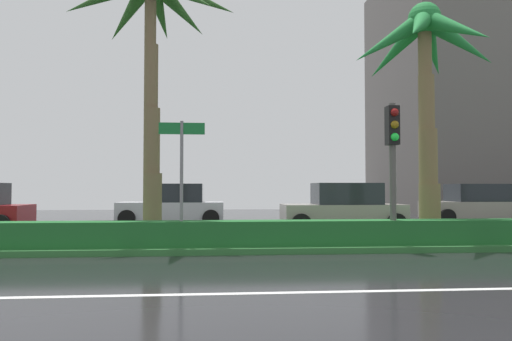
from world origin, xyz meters
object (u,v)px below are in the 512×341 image
object	(u,v)px
palm_tree_centre	(425,60)
street_name_sign	(182,166)
car_in_traffic_third	(344,208)
palm_tree_centre_left	(152,16)
car_in_traffic_fourth	(475,204)
traffic_signal_median_right	(393,147)
car_in_traffic_second	(172,205)

from	to	relation	value
palm_tree_centre	street_name_sign	bearing A→B (deg)	-169.34
street_name_sign	car_in_traffic_third	xyz separation A→B (m)	(5.40, 5.39, -1.25)
palm_tree_centre_left	car_in_traffic_fourth	size ratio (longest dim) A/B	1.80
traffic_signal_median_right	street_name_sign	bearing A→B (deg)	178.39
street_name_sign	car_in_traffic_fourth	distance (m)	14.84
car_in_traffic_second	car_in_traffic_third	world-z (taller)	same
palm_tree_centre_left	car_in_traffic_third	bearing A→B (deg)	28.44
street_name_sign	car_in_traffic_third	world-z (taller)	street_name_sign
palm_tree_centre_left	street_name_sign	world-z (taller)	palm_tree_centre_left
car_in_traffic_third	car_in_traffic_fourth	world-z (taller)	same
palm_tree_centre_left	street_name_sign	size ratio (longest dim) A/B	2.57
street_name_sign	car_in_traffic_second	distance (m)	8.83
car_in_traffic_second	car_in_traffic_fourth	bearing A→B (deg)	179.37
car_in_traffic_second	palm_tree_centre_left	bearing A→B (deg)	89.81
traffic_signal_median_right	car_in_traffic_second	xyz separation A→B (m)	(-6.12, 8.83, -1.72)
palm_tree_centre_left	car_in_traffic_third	size ratio (longest dim) A/B	1.80
traffic_signal_median_right	car_in_traffic_second	distance (m)	10.89
car_in_traffic_third	car_in_traffic_second	bearing A→B (deg)	-27.38
palm_tree_centre_left	traffic_signal_median_right	bearing A→B (deg)	-18.65
traffic_signal_median_right	street_name_sign	size ratio (longest dim) A/B	1.16
palm_tree_centre_left	car_in_traffic_second	world-z (taller)	palm_tree_centre_left
palm_tree_centre	car_in_traffic_fourth	size ratio (longest dim) A/B	1.53
car_in_traffic_second	car_in_traffic_fourth	xyz separation A→B (m)	(13.04, -0.14, 0.00)
traffic_signal_median_right	car_in_traffic_third	world-z (taller)	traffic_signal_median_right
palm_tree_centre_left	traffic_signal_median_right	distance (m)	7.53
palm_tree_centre	car_in_traffic_fourth	xyz separation A→B (m)	(5.43, 7.29, -4.30)
traffic_signal_median_right	street_name_sign	world-z (taller)	traffic_signal_median_right
car_in_traffic_second	car_in_traffic_fourth	world-z (taller)	same
street_name_sign	traffic_signal_median_right	bearing A→B (deg)	-1.61
traffic_signal_median_right	car_in_traffic_third	xyz separation A→B (m)	(0.24, 5.54, -1.72)
car_in_traffic_second	car_in_traffic_third	bearing A→B (deg)	152.62
car_in_traffic_third	car_in_traffic_fourth	xyz separation A→B (m)	(6.67, 3.15, 0.00)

